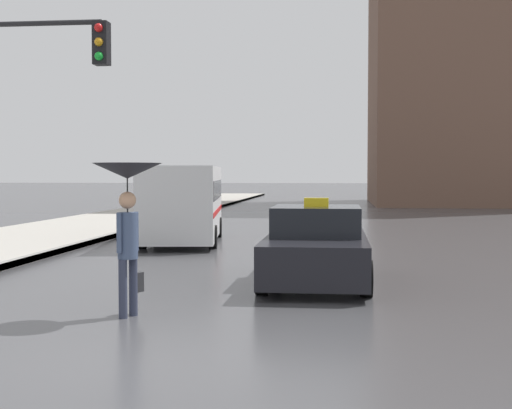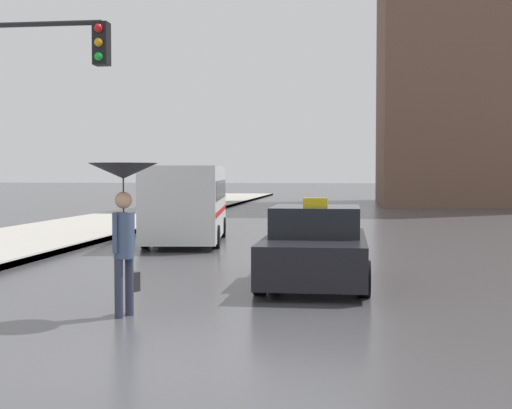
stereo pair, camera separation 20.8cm
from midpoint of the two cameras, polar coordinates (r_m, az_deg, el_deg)
ground_plane at (r=7.69m, az=-9.89°, el=-12.66°), size 300.00×300.00×0.00m
taxi at (r=13.03m, az=5.23°, el=-3.51°), size 1.91×4.07×1.57m
ambulance_van at (r=20.88m, az=-5.27°, el=0.34°), size 2.70×5.89×2.22m
pedestrian_with_umbrella at (r=10.07m, az=-9.97°, el=0.73°), size 0.97×0.97×2.15m
traffic_light at (r=14.52m, az=-18.86°, el=8.61°), size 3.53×0.38×5.14m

